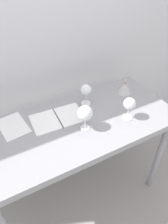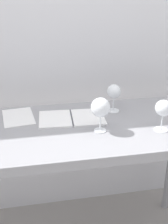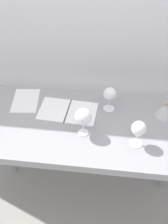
% 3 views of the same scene
% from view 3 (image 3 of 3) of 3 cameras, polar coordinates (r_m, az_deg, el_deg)
% --- Properties ---
extents(ground_plane, '(6.00, 6.00, 0.00)m').
position_cam_3_polar(ground_plane, '(2.59, -0.32, -16.58)').
color(ground_plane, gray).
extents(back_wall, '(3.80, 0.04, 2.60)m').
position_cam_3_polar(back_wall, '(2.05, 1.33, 15.67)').
color(back_wall, silver).
rests_on(back_wall, ground_plane).
extents(steel_counter, '(1.40, 0.65, 0.90)m').
position_cam_3_polar(steel_counter, '(1.95, -0.43, -4.44)').
color(steel_counter, gray).
rests_on(steel_counter, ground_plane).
extents(wine_glass_far_right, '(0.08, 0.08, 0.16)m').
position_cam_3_polar(wine_glass_far_right, '(1.91, 4.80, 3.26)').
color(wine_glass_far_right, white).
rests_on(wine_glass_far_right, steel_counter).
extents(wine_glass_near_center, '(0.10, 0.10, 0.18)m').
position_cam_3_polar(wine_glass_near_center, '(1.73, -0.14, -0.96)').
color(wine_glass_near_center, white).
rests_on(wine_glass_near_center, steel_counter).
extents(wine_glass_near_right, '(0.08, 0.08, 0.17)m').
position_cam_3_polar(wine_glass_near_right, '(1.70, 10.13, -3.16)').
color(wine_glass_near_right, white).
rests_on(wine_glass_near_right, steel_counter).
extents(open_notebook, '(0.38, 0.24, 0.01)m').
position_cam_3_polar(open_notebook, '(1.96, -3.04, 0.15)').
color(open_notebook, white).
rests_on(open_notebook, steel_counter).
extents(tasting_sheet_upper, '(0.19, 0.26, 0.00)m').
position_cam_3_polar(tasting_sheet_upper, '(2.08, -10.78, 2.12)').
color(tasting_sheet_upper, white).
rests_on(tasting_sheet_upper, steel_counter).
extents(decanter_funnel, '(0.11, 0.11, 0.14)m').
position_cam_3_polar(decanter_funnel, '(1.97, 14.74, 0.44)').
color(decanter_funnel, '#BEBEBE').
rests_on(decanter_funnel, steel_counter).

